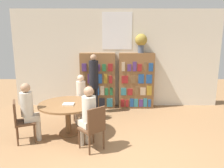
# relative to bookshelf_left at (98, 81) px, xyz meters

# --- Properties ---
(wall_back) EXTENTS (6.40, 0.07, 3.00)m
(wall_back) POSITION_rel_bookshelf_left_xyz_m (0.59, 0.19, 0.66)
(wall_back) COLOR beige
(wall_back) RESTS_ON ground_plane
(bookshelf_left) EXTENTS (1.06, 0.34, 1.70)m
(bookshelf_left) POSITION_rel_bookshelf_left_xyz_m (0.00, 0.00, 0.00)
(bookshelf_left) COLOR brown
(bookshelf_left) RESTS_ON ground_plane
(bookshelf_right) EXTENTS (1.06, 0.34, 1.70)m
(bookshelf_right) POSITION_rel_bookshelf_left_xyz_m (1.18, -0.00, 0.00)
(bookshelf_right) COLOR brown
(bookshelf_right) RESTS_ON ground_plane
(flower_vase) EXTENTS (0.36, 0.36, 0.57)m
(flower_vase) POSITION_rel_bookshelf_left_xyz_m (1.30, 0.00, 1.21)
(flower_vase) COLOR #475166
(flower_vase) RESTS_ON bookshelf_right
(reading_table) EXTENTS (1.28, 1.28, 0.72)m
(reading_table) POSITION_rel_bookshelf_left_xyz_m (-0.56, -1.96, -0.23)
(reading_table) COLOR brown
(reading_table) RESTS_ON ground_plane
(chair_near_camera) EXTENTS (0.52, 0.52, 0.89)m
(chair_near_camera) POSITION_rel_bookshelf_left_xyz_m (-1.46, -2.34, -0.35)
(chair_near_camera) COLOR brown
(chair_near_camera) RESTS_ON ground_plane
(chair_left_side) EXTENTS (0.48, 0.48, 0.89)m
(chair_left_side) POSITION_rel_bookshelf_left_xyz_m (-0.33, -1.01, -0.35)
(chair_left_side) COLOR brown
(chair_left_side) RESTS_ON ground_plane
(chair_far_side) EXTENTS (0.56, 0.56, 0.89)m
(chair_far_side) POSITION_rel_bookshelf_left_xyz_m (0.08, -2.70, -0.35)
(chair_far_side) COLOR brown
(chair_far_side) RESTS_ON ground_plane
(seated_reader_left) EXTENTS (0.31, 0.38, 1.23)m
(seated_reader_left) POSITION_rel_bookshelf_left_xyz_m (-0.38, -1.19, -0.16)
(seated_reader_left) COLOR beige
(seated_reader_left) RESTS_ON ground_plane
(seated_reader_right) EXTENTS (0.42, 0.42, 1.26)m
(seated_reader_right) POSITION_rel_bookshelf_left_xyz_m (-0.03, -2.57, -0.13)
(seated_reader_right) COLOR beige
(seated_reader_right) RESTS_ON ground_plane
(seated_reader_back) EXTENTS (0.40, 0.36, 1.26)m
(seated_reader_back) POSITION_rel_bookshelf_left_xyz_m (-1.29, -2.27, -0.13)
(seated_reader_back) COLOR beige
(seated_reader_back) RESTS_ON ground_plane
(librarian_standing) EXTENTS (0.27, 0.54, 1.70)m
(librarian_standing) POSITION_rel_bookshelf_left_xyz_m (-0.08, -0.50, 0.18)
(librarian_standing) COLOR black
(librarian_standing) RESTS_ON ground_plane
(open_book_on_table) EXTENTS (0.24, 0.18, 0.03)m
(open_book_on_table) POSITION_rel_bookshelf_left_xyz_m (-0.51, -2.06, -0.11)
(open_book_on_table) COLOR silver
(open_book_on_table) RESTS_ON reading_table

